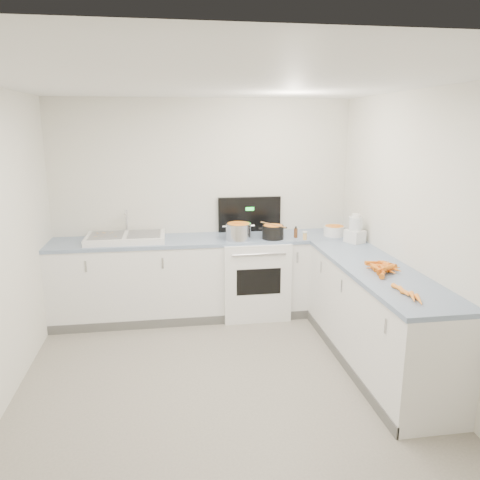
{
  "coord_description": "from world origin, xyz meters",
  "views": [
    {
      "loc": [
        -0.41,
        -3.51,
        2.2
      ],
      "look_at": [
        0.3,
        1.1,
        1.05
      ],
      "focal_mm": 35.0,
      "sensor_mm": 36.0,
      "label": 1
    }
  ],
  "objects": [
    {
      "name": "spice_jar",
      "position": [
        1.09,
        1.45,
        0.98
      ],
      "size": [
        0.05,
        0.05,
        0.08
      ],
      "primitive_type": "cylinder",
      "color": "#E5B266",
      "rests_on": "counter_back"
    },
    {
      "name": "ceiling",
      "position": [
        0.0,
        0.0,
        2.5
      ],
      "size": [
        3.5,
        4.0,
        0.0
      ],
      "primitive_type": null,
      "rotation": [
        3.14,
        0.0,
        0.0
      ],
      "color": "silver",
      "rests_on": "ground"
    },
    {
      "name": "wooden_spoon",
      "position": [
        0.75,
        1.55,
        1.1
      ],
      "size": [
        0.23,
        0.33,
        0.02
      ],
      "primitive_type": "cylinder",
      "rotation": [
        1.57,
        0.0,
        0.58
      ],
      "color": "#AD7A47",
      "rests_on": "black_pot"
    },
    {
      "name": "extract_bottle",
      "position": [
        1.02,
        1.56,
        0.99
      ],
      "size": [
        0.04,
        0.04,
        0.11
      ],
      "primitive_type": "cylinder",
      "color": "#593319",
      "rests_on": "counter_back"
    },
    {
      "name": "wall_right",
      "position": [
        1.75,
        0.0,
        1.25
      ],
      "size": [
        0.0,
        4.0,
        2.5
      ],
      "primitive_type": null,
      "rotation": [
        1.57,
        0.0,
        -1.57
      ],
      "color": "silver",
      "rests_on": "ground"
    },
    {
      "name": "wall_front",
      "position": [
        0.0,
        -2.0,
        1.25
      ],
      "size": [
        3.5,
        0.0,
        2.5
      ],
      "primitive_type": null,
      "rotation": [
        -1.57,
        0.0,
        0.0
      ],
      "color": "silver",
      "rests_on": "ground"
    },
    {
      "name": "wall_back",
      "position": [
        0.0,
        2.0,
        1.25
      ],
      "size": [
        3.5,
        0.0,
        2.5
      ],
      "primitive_type": null,
      "rotation": [
        1.57,
        0.0,
        0.0
      ],
      "color": "silver",
      "rests_on": "ground"
    },
    {
      "name": "counter_right",
      "position": [
        1.45,
        0.3,
        0.47
      ],
      "size": [
        0.62,
        2.2,
        0.94
      ],
      "color": "white",
      "rests_on": "ground"
    },
    {
      "name": "peelings",
      "position": [
        -1.11,
        1.74,
        1.02
      ],
      "size": [
        0.25,
        0.25,
        0.01
      ],
      "color": "tan",
      "rests_on": "sink"
    },
    {
      "name": "food_processor",
      "position": [
        1.6,
        1.24,
        1.08
      ],
      "size": [
        0.22,
        0.24,
        0.32
      ],
      "color": "white",
      "rests_on": "counter_right"
    },
    {
      "name": "mixing_bowl",
      "position": [
        1.49,
        1.59,
        1.0
      ],
      "size": [
        0.26,
        0.26,
        0.11
      ],
      "primitive_type": "cylinder",
      "rotation": [
        0.0,
        0.0,
        -0.03
      ],
      "color": "white",
      "rests_on": "counter_back"
    },
    {
      "name": "peeled_carrots",
      "position": [
        1.36,
        -0.42,
        0.96
      ],
      "size": [
        0.12,
        0.43,
        0.04
      ],
      "color": "orange",
      "rests_on": "counter_right"
    },
    {
      "name": "counter_back",
      "position": [
        0.0,
        1.7,
        0.47
      ],
      "size": [
        3.5,
        0.62,
        0.94
      ],
      "color": "white",
      "rests_on": "ground"
    },
    {
      "name": "sink",
      "position": [
        -0.9,
        1.7,
        0.98
      ],
      "size": [
        0.86,
        0.52,
        0.31
      ],
      "color": "white",
      "rests_on": "counter_back"
    },
    {
      "name": "carrot_pile",
      "position": [
        1.45,
        0.22,
        0.97
      ],
      "size": [
        0.32,
        0.46,
        0.08
      ],
      "color": "orange",
      "rests_on": "counter_right"
    },
    {
      "name": "black_pot",
      "position": [
        0.75,
        1.55,
        1.01
      ],
      "size": [
        0.25,
        0.25,
        0.17
      ],
      "primitive_type": "cylinder",
      "rotation": [
        0.0,
        0.0,
        -0.01
      ],
      "color": "black",
      "rests_on": "stove"
    },
    {
      "name": "floor",
      "position": [
        0.0,
        0.0,
        0.0
      ],
      "size": [
        3.5,
        4.0,
        0.0
      ],
      "primitive_type": null,
      "color": "gray",
      "rests_on": "ground"
    },
    {
      "name": "steel_pot",
      "position": [
        0.35,
        1.56,
        1.02
      ],
      "size": [
        0.33,
        0.33,
        0.21
      ],
      "primitive_type": "cylinder",
      "rotation": [
        0.0,
        0.0,
        0.18
      ],
      "color": "silver",
      "rests_on": "stove"
    },
    {
      "name": "stove",
      "position": [
        0.55,
        1.69,
        0.47
      ],
      "size": [
        0.76,
        0.65,
        1.36
      ],
      "color": "white",
      "rests_on": "ground"
    }
  ]
}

